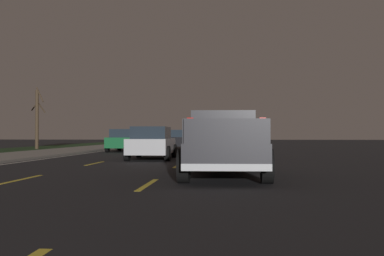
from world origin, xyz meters
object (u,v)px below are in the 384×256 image
(bare_tree_far, at_px, (37,118))
(sedan_black, at_px, (183,139))
(sedan_red, at_px, (223,143))
(sedan_green, at_px, (126,140))
(sedan_silver, at_px, (152,143))
(pickup_truck, at_px, (223,144))

(bare_tree_far, bearing_deg, sedan_black, -89.80)
(sedan_red, height_order, bare_tree_far, bare_tree_far)
(sedan_green, height_order, sedan_red, same)
(sedan_silver, xyz_separation_m, sedan_red, (0.67, -3.39, 0.00))
(sedan_green, bearing_deg, sedan_black, -37.54)
(sedan_black, bearing_deg, sedan_red, -166.07)
(sedan_silver, relative_size, sedan_black, 1.00)
(sedan_black, distance_m, bare_tree_far, 12.13)
(sedan_green, distance_m, sedan_black, 5.82)
(pickup_truck, xyz_separation_m, bare_tree_far, (21.73, 15.35, 1.63))
(bare_tree_far, bearing_deg, sedan_red, -130.79)
(sedan_silver, height_order, bare_tree_far, bare_tree_far)
(sedan_silver, distance_m, sedan_red, 3.45)
(bare_tree_far, bearing_deg, sedan_silver, -139.36)
(sedan_red, distance_m, bare_tree_far, 20.27)
(sedan_black, bearing_deg, pickup_truck, -171.28)
(sedan_green, xyz_separation_m, bare_tree_far, (4.57, 8.46, 1.76))
(sedan_silver, height_order, sedan_black, same)
(sedan_red, xyz_separation_m, bare_tree_far, (13.19, 15.29, 1.76))
(sedan_green, distance_m, sedan_red, 10.99)
(sedan_black, relative_size, bare_tree_far, 0.88)
(sedan_red, bearing_deg, sedan_silver, 101.23)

